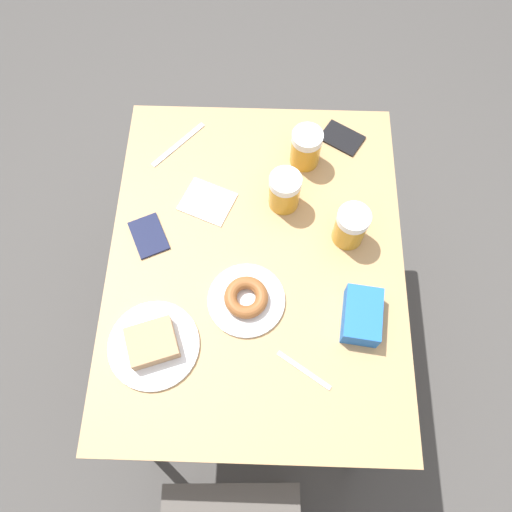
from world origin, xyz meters
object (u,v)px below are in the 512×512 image
object	(u,v)px
beer_mug_center	(306,148)
fork	(304,370)
napkin_folded	(207,202)
passport_far_edge	(342,138)
blue_pouch	(362,316)
plate_with_cake	(153,344)
passport_near_edge	(149,236)
knife	(178,144)
beer_mug_left	(285,191)
beer_mug_right	(351,226)
plate_with_donut	(246,299)

from	to	relation	value
beer_mug_center	fork	world-z (taller)	beer_mug_center
napkin_folded	passport_far_edge	world-z (taller)	passport_far_edge
blue_pouch	napkin_folded	bearing A→B (deg)	-38.77
plate_with_cake	passport_near_edge	size ratio (longest dim) A/B	1.58
napkin_folded	passport_far_edge	distance (m)	0.48
knife	passport_far_edge	xyz separation A→B (m)	(-0.52, -0.04, 0.00)
beer_mug_center	passport_far_edge	distance (m)	0.16
beer_mug_left	fork	size ratio (longest dim) A/B	0.91
fork	knife	distance (m)	0.80
beer_mug_left	passport_near_edge	distance (m)	0.41
plate_with_cake	blue_pouch	distance (m)	0.55
beer_mug_right	napkin_folded	world-z (taller)	beer_mug_right
plate_with_cake	passport_far_edge	distance (m)	0.86
beer_mug_center	napkin_folded	xyz separation A→B (m)	(0.29, 0.16, -0.06)
napkin_folded	plate_with_donut	bearing A→B (deg)	112.72
fork	passport_near_edge	bearing A→B (deg)	-39.90
beer_mug_right	fork	distance (m)	0.41
plate_with_donut	blue_pouch	xyz separation A→B (m)	(-0.31, 0.04, 0.02)
beer_mug_left	blue_pouch	world-z (taller)	beer_mug_left
blue_pouch	plate_with_cake	bearing A→B (deg)	9.29
plate_with_cake	beer_mug_right	world-z (taller)	beer_mug_right
passport_near_edge	napkin_folded	bearing A→B (deg)	-143.72
plate_with_cake	plate_with_donut	world-z (taller)	plate_with_cake
beer_mug_left	passport_near_edge	xyz separation A→B (m)	(0.39, 0.12, -0.06)
passport_far_edge	knife	bearing A→B (deg)	4.41
beer_mug_right	fork	world-z (taller)	beer_mug_right
plate_with_donut	passport_far_edge	world-z (taller)	plate_with_donut
beer_mug_center	knife	size ratio (longest dim) A/B	0.73
napkin_folded	passport_near_edge	xyz separation A→B (m)	(0.16, 0.12, 0.00)
beer_mug_left	napkin_folded	xyz separation A→B (m)	(0.23, 0.01, -0.06)
plate_with_cake	passport_far_edge	xyz separation A→B (m)	(-0.52, -0.68, -0.01)
blue_pouch	beer_mug_center	bearing A→B (deg)	-74.03
plate_with_cake	knife	bearing A→B (deg)	-90.33
fork	napkin_folded	bearing A→B (deg)	-59.98
beer_mug_right	passport_near_edge	xyz separation A→B (m)	(0.57, 0.02, -0.06)
napkin_folded	passport_near_edge	bearing A→B (deg)	36.28
plate_with_donut	passport_near_edge	bearing A→B (deg)	-32.92
passport_far_edge	blue_pouch	bearing A→B (deg)	92.41
plate_with_donut	beer_mug_right	world-z (taller)	beer_mug_right
beer_mug_left	passport_near_edge	bearing A→B (deg)	17.83
blue_pouch	beer_mug_right	bearing A→B (deg)	-84.62
beer_mug_right	napkin_folded	bearing A→B (deg)	-13.93
plate_with_cake	beer_mug_left	world-z (taller)	beer_mug_left
napkin_folded	beer_mug_center	bearing A→B (deg)	-151.32
beer_mug_center	blue_pouch	xyz separation A→B (m)	(-0.15, 0.51, -0.03)
plate_with_cake	beer_mug_center	xyz separation A→B (m)	(-0.40, -0.60, 0.05)
fork	knife	world-z (taller)	same
plate_with_donut	fork	xyz separation A→B (m)	(-0.16, 0.18, -0.01)
plate_with_donut	fork	world-z (taller)	plate_with_donut
beer_mug_right	blue_pouch	world-z (taller)	beer_mug_right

